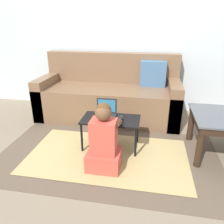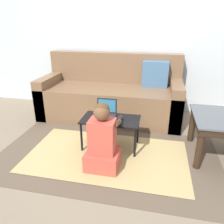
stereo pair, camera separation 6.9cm
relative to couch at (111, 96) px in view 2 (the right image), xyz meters
The scene contains 8 objects.
ground_plane 1.04m from the couch, 78.72° to the right, with size 16.00×16.00×0.00m, color #7F705B.
wall_back 1.05m from the couch, 66.32° to the left, with size 9.00×0.06×2.50m.
area_rug 1.15m from the couch, 80.44° to the right, with size 2.34×1.31×0.01m.
couch is the anchor object (origin of this frame).
laptop_desk 0.91m from the couch, 78.42° to the right, with size 0.63×0.35×0.35m.
laptop 0.86m from the couch, 82.09° to the right, with size 0.23×0.18×0.19m.
computer_mouse 0.94m from the couch, 71.93° to the right, with size 0.07×0.11×0.04m.
person_seated 1.29m from the couch, 81.59° to the right, with size 0.32×0.43×0.67m.
Camera 2 is at (0.46, -2.04, 1.33)m, focal length 35.00 mm.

